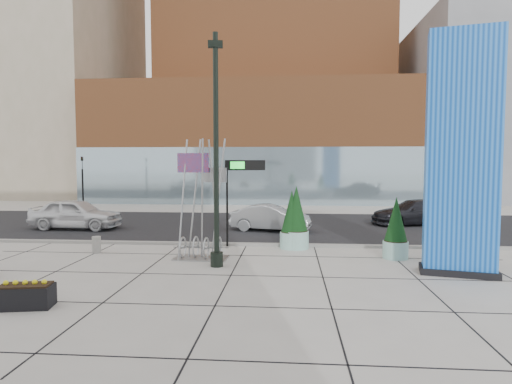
# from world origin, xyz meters

# --- Properties ---
(ground) EXTENTS (160.00, 160.00, 0.00)m
(ground) POSITION_xyz_m (0.00, 0.00, 0.00)
(ground) COLOR #9E9991
(ground) RESTS_ON ground
(street_asphalt) EXTENTS (80.00, 12.00, 0.02)m
(street_asphalt) POSITION_xyz_m (0.00, 10.00, 0.01)
(street_asphalt) COLOR black
(street_asphalt) RESTS_ON ground
(curb_edge) EXTENTS (80.00, 0.30, 0.12)m
(curb_edge) POSITION_xyz_m (0.00, 4.00, 0.06)
(curb_edge) COLOR gray
(curb_edge) RESTS_ON ground
(tower_podium) EXTENTS (34.00, 10.00, 11.00)m
(tower_podium) POSITION_xyz_m (1.00, 27.00, 5.50)
(tower_podium) COLOR #9E582D
(tower_podium) RESTS_ON ground
(tower_glass_front) EXTENTS (34.00, 0.60, 5.00)m
(tower_glass_front) POSITION_xyz_m (1.00, 22.20, 2.50)
(tower_glass_front) COLOR #8CA5B2
(tower_glass_front) RESTS_ON ground
(building_beige_left) EXTENTS (18.00, 20.00, 34.00)m
(building_beige_left) POSITION_xyz_m (-26.00, 34.00, 17.00)
(building_beige_left) COLOR gray
(building_beige_left) RESTS_ON ground
(blue_pylon) EXTENTS (2.57, 1.57, 7.96)m
(blue_pylon) POSITION_xyz_m (8.49, -0.26, 3.84)
(blue_pylon) COLOR #0B45AC
(blue_pylon) RESTS_ON ground
(lamp_post) EXTENTS (0.54, 0.45, 8.17)m
(lamp_post) POSITION_xyz_m (0.33, 0.17, 3.35)
(lamp_post) COLOR black
(lamp_post) RESTS_ON ground
(public_art_sculpture) EXTENTS (2.09, 1.13, 4.61)m
(public_art_sculpture) POSITION_xyz_m (-0.46, 1.32, 1.21)
(public_art_sculpture) COLOR #A5A8AA
(public_art_sculpture) RESTS_ON ground
(concrete_bollard) EXTENTS (0.35, 0.35, 0.68)m
(concrete_bollard) POSITION_xyz_m (-4.96, 2.00, 0.34)
(concrete_bollard) COLOR gray
(concrete_bollard) RESTS_ON ground
(overhead_street_sign) EXTENTS (1.76, 0.68, 3.80)m
(overhead_street_sign) POSITION_xyz_m (0.83, 3.80, 3.26)
(overhead_street_sign) COLOR black
(overhead_street_sign) RESTS_ON ground
(round_planter_east) EXTENTS (0.96, 0.96, 2.39)m
(round_planter_east) POSITION_xyz_m (7.00, 1.98, 1.13)
(round_planter_east) COLOR #97CCC1
(round_planter_east) RESTS_ON ground
(round_planter_mid) EXTENTS (1.08, 1.08, 2.70)m
(round_planter_mid) POSITION_xyz_m (3.20, 3.60, 1.28)
(round_planter_mid) COLOR #97CCC1
(round_planter_mid) RESTS_ON ground
(round_planter_west) EXTENTS (1.00, 1.00, 2.51)m
(round_planter_west) POSITION_xyz_m (3.00, 3.60, 1.19)
(round_planter_west) COLOR #97CCC1
(round_planter_west) RESTS_ON ground
(box_planter_south) EXTENTS (1.41, 0.88, 0.72)m
(box_planter_south) POSITION_xyz_m (-3.80, -4.50, 0.33)
(box_planter_south) COLOR black
(box_planter_south) RESTS_ON ground
(car_white_west) EXTENTS (5.00, 2.16, 1.68)m
(car_white_west) POSITION_xyz_m (-8.90, 7.95, 0.84)
(car_white_west) COLOR white
(car_white_west) RESTS_ON ground
(car_silver_mid) EXTENTS (4.47, 2.30, 1.40)m
(car_silver_mid) POSITION_xyz_m (1.89, 8.14, 0.70)
(car_silver_mid) COLOR #95999C
(car_silver_mid) RESTS_ON ground
(car_dark_east) EXTENTS (5.42, 3.21, 1.47)m
(car_dark_east) POSITION_xyz_m (10.26, 11.08, 0.74)
(car_dark_east) COLOR black
(car_dark_east) RESTS_ON ground
(traffic_signal) EXTENTS (0.15, 0.18, 4.10)m
(traffic_signal) POSITION_xyz_m (-12.00, 15.00, 2.30)
(traffic_signal) COLOR black
(traffic_signal) RESTS_ON ground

